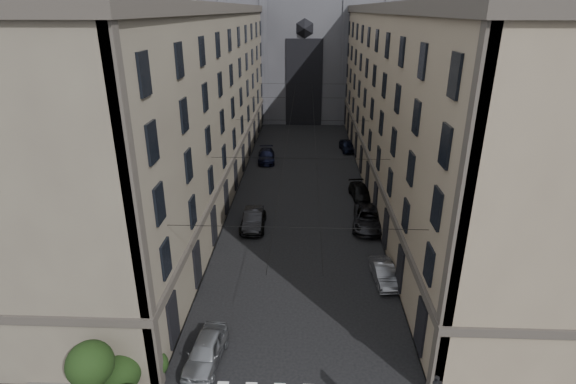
# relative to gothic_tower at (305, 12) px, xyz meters

# --- Properties ---
(sidewalk_left) EXTENTS (7.00, 80.00, 0.15)m
(sidewalk_left) POSITION_rel_gothic_tower_xyz_m (-10.50, -38.96, -17.72)
(sidewalk_left) COLOR #383533
(sidewalk_left) RESTS_ON ground
(sidewalk_right) EXTENTS (7.00, 80.00, 0.15)m
(sidewalk_right) POSITION_rel_gothic_tower_xyz_m (10.50, -38.96, -17.72)
(sidewalk_right) COLOR #383533
(sidewalk_right) RESTS_ON ground
(building_left) EXTENTS (13.60, 60.60, 18.85)m
(building_left) POSITION_rel_gothic_tower_xyz_m (-13.44, -38.96, -8.45)
(building_left) COLOR #534B3F
(building_left) RESTS_ON ground
(building_right) EXTENTS (13.60, 60.60, 18.85)m
(building_right) POSITION_rel_gothic_tower_xyz_m (13.44, -38.96, -8.45)
(building_right) COLOR brown
(building_right) RESTS_ON ground
(gothic_tower) EXTENTS (35.00, 23.00, 58.00)m
(gothic_tower) POSITION_rel_gothic_tower_xyz_m (0.00, 0.00, 0.00)
(gothic_tower) COLOR #2D2D33
(gothic_tower) RESTS_ON ground
(shrub_cluster) EXTENTS (3.90, 4.40, 3.90)m
(shrub_cluster) POSITION_rel_gothic_tower_xyz_m (-8.72, -69.95, -16.00)
(shrub_cluster) COLOR black
(shrub_cluster) RESTS_ON sidewalk_left
(tram_wires) EXTENTS (14.00, 60.00, 0.43)m
(tram_wires) POSITION_rel_gothic_tower_xyz_m (0.00, -39.33, -10.55)
(tram_wires) COLOR black
(tram_wires) RESTS_ON ground
(car_left_near) EXTENTS (2.19, 4.58, 1.51)m
(car_left_near) POSITION_rel_gothic_tower_xyz_m (-4.95, -66.96, -17.04)
(car_left_near) COLOR slate
(car_left_near) RESTS_ON ground
(car_left_midnear) EXTENTS (1.83, 4.85, 1.58)m
(car_left_midnear) POSITION_rel_gothic_tower_xyz_m (-4.20, -50.12, -17.01)
(car_left_midnear) COLOR black
(car_left_midnear) RESTS_ON ground
(car_left_midfar) EXTENTS (2.24, 4.69, 1.29)m
(car_left_midfar) POSITION_rel_gothic_tower_xyz_m (-4.20, -50.36, -17.15)
(car_left_midfar) COLOR black
(car_left_midfar) RESTS_ON ground
(car_left_far) EXTENTS (2.48, 5.29, 1.49)m
(car_left_far) POSITION_rel_gothic_tower_xyz_m (-4.62, -31.15, -17.05)
(car_left_far) COLOR black
(car_left_far) RESTS_ON ground
(car_right_near) EXTENTS (1.77, 4.20, 1.35)m
(car_right_near) POSITION_rel_gothic_tower_xyz_m (6.20, -58.41, -17.12)
(car_right_near) COLOR slate
(car_right_near) RESTS_ON ground
(car_right_midnear) EXTENTS (3.47, 6.24, 1.65)m
(car_right_midnear) POSITION_rel_gothic_tower_xyz_m (6.20, -49.57, -16.97)
(car_right_midnear) COLOR black
(car_right_midnear) RESTS_ON ground
(car_right_midfar) EXTENTS (2.45, 4.87, 1.36)m
(car_right_midfar) POSITION_rel_gothic_tower_xyz_m (6.20, -42.97, -17.12)
(car_right_midfar) COLOR black
(car_right_midfar) RESTS_ON ground
(car_right_far) EXTENTS (2.27, 4.55, 1.49)m
(car_right_far) POSITION_rel_gothic_tower_xyz_m (6.20, -26.05, -17.05)
(car_right_far) COLOR black
(car_right_far) RESTS_ON ground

